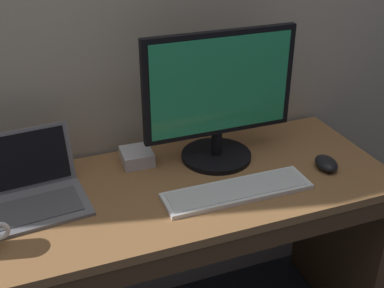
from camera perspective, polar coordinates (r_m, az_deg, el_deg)
The scene contains 6 objects.
desk at distance 1.72m, azimuth -2.78°, elevation -11.69°, with size 1.51×0.58×0.75m.
laptop_space_gray at distance 1.58m, azimuth -18.10°, elevation -4.90°, with size 0.32×0.29×0.20m.
external_monitor at distance 1.64m, azimuth 3.16°, elevation 5.32°, with size 0.53×0.25×0.46m.
wired_keyboard at distance 1.56m, azimuth 5.28°, elevation -5.42°, with size 0.48×0.13×0.02m.
computer_mouse at distance 1.74m, azimuth 15.29°, elevation -2.17°, with size 0.07×0.10×0.04m, color black.
external_drive_box at distance 1.72m, azimuth -6.41°, elevation -1.45°, with size 0.11×0.11×0.05m, color silver.
Camera 1 is at (-0.40, -1.27, 1.62)m, focal length 46.02 mm.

